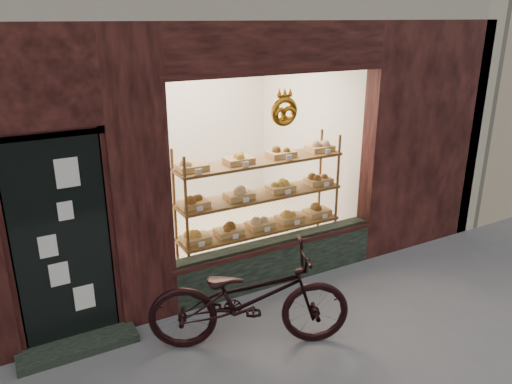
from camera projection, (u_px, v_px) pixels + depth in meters
display_shelf at (260, 206)px, 6.35m from camera, size 2.20×0.45×1.70m
bicycle at (249, 298)px, 4.90m from camera, size 2.10×1.46×1.05m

